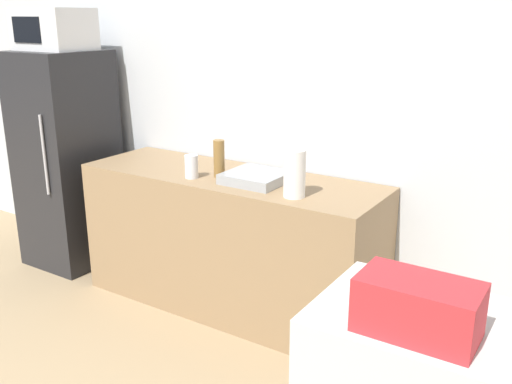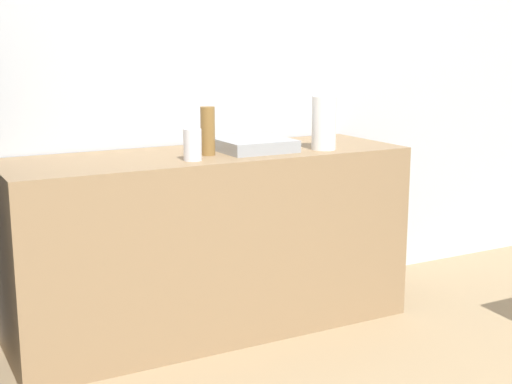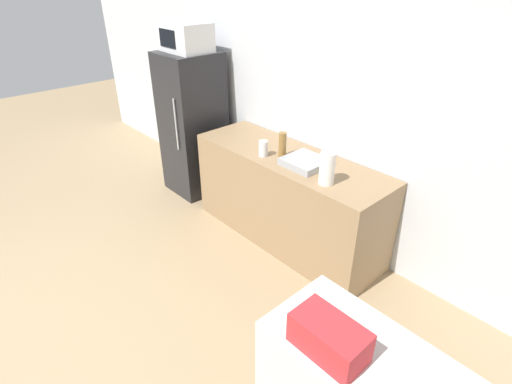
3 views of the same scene
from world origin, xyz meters
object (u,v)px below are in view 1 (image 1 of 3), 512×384
(microwave, at_px, (54,29))
(bottle_short, at_px, (191,167))
(refrigerator, at_px, (67,160))
(paper_towel_roll, at_px, (295,174))
(basket, at_px, (418,307))
(bottle_tall, at_px, (219,159))

(microwave, xyz_separation_m, bottle_short, (1.31, -0.12, -0.79))
(refrigerator, height_order, paper_towel_roll, refrigerator)
(basket, bearing_deg, paper_towel_roll, 128.62)
(refrigerator, xyz_separation_m, bottle_tall, (1.44, -0.01, 0.21))
(refrigerator, height_order, microwave, microwave)
(microwave, xyz_separation_m, bottle_tall, (1.44, -0.01, -0.75))
(microwave, bearing_deg, basket, -25.59)
(bottle_short, bearing_deg, basket, -37.08)
(microwave, bearing_deg, refrigerator, 70.33)
(bottle_tall, relative_size, basket, 0.79)
(refrigerator, relative_size, basket, 5.56)
(microwave, xyz_separation_m, basket, (3.14, -1.50, -0.58))
(refrigerator, xyz_separation_m, basket, (3.14, -1.51, 0.38))
(bottle_tall, distance_m, bottle_short, 0.18)
(basket, relative_size, paper_towel_roll, 1.09)
(microwave, relative_size, bottle_short, 3.62)
(refrigerator, height_order, bottle_tall, refrigerator)
(bottle_short, bearing_deg, microwave, 174.64)
(bottle_short, height_order, basket, basket)
(bottle_tall, distance_m, basket, 2.27)
(refrigerator, bearing_deg, basket, -25.61)
(bottle_tall, height_order, bottle_short, bottle_tall)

